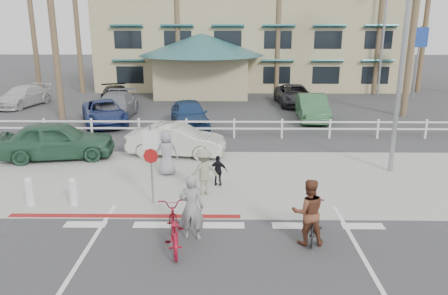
{
  "coord_description": "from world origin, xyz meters",
  "views": [
    {
      "loc": [
        0.16,
        -10.85,
        5.64
      ],
      "look_at": [
        -0.03,
        3.56,
        1.5
      ],
      "focal_mm": 35.0,
      "sensor_mm": 36.0,
      "label": 1
    }
  ],
  "objects_px": {
    "bike_red": "(173,228)",
    "car_white_sedan": "(176,140)",
    "bike_black": "(313,220)",
    "sign_post": "(151,161)",
    "car_red_compact": "(57,140)"
  },
  "relations": [
    {
      "from": "sign_post",
      "to": "car_red_compact",
      "type": "bearing_deg",
      "value": 135.55
    },
    {
      "from": "bike_black",
      "to": "car_white_sedan",
      "type": "xyz_separation_m",
      "value": [
        -4.58,
        7.63,
        0.16
      ]
    },
    {
      "from": "car_white_sedan",
      "to": "car_red_compact",
      "type": "height_order",
      "value": "car_red_compact"
    },
    {
      "from": "bike_black",
      "to": "car_red_compact",
      "type": "bearing_deg",
      "value": -24.15
    },
    {
      "from": "bike_red",
      "to": "car_white_sedan",
      "type": "bearing_deg",
      "value": -93.86
    },
    {
      "from": "sign_post",
      "to": "car_red_compact",
      "type": "xyz_separation_m",
      "value": [
        -4.91,
        4.81,
        -0.64
      ]
    },
    {
      "from": "car_red_compact",
      "to": "bike_red",
      "type": "bearing_deg",
      "value": -152.08
    },
    {
      "from": "car_red_compact",
      "to": "car_white_sedan",
      "type": "bearing_deg",
      "value": -94.2
    },
    {
      "from": "sign_post",
      "to": "bike_red",
      "type": "bearing_deg",
      "value": -70.26
    },
    {
      "from": "car_white_sedan",
      "to": "car_red_compact",
      "type": "xyz_separation_m",
      "value": [
        -5.05,
        -0.5,
        0.11
      ]
    },
    {
      "from": "bike_black",
      "to": "car_red_compact",
      "type": "xyz_separation_m",
      "value": [
        -9.63,
        7.13,
        0.28
      ]
    },
    {
      "from": "sign_post",
      "to": "car_white_sedan",
      "type": "distance_m",
      "value": 5.37
    },
    {
      "from": "bike_red",
      "to": "car_white_sedan",
      "type": "distance_m",
      "value": 8.2
    },
    {
      "from": "sign_post",
      "to": "bike_black",
      "type": "relative_size",
      "value": 1.63
    },
    {
      "from": "bike_red",
      "to": "car_white_sedan",
      "type": "xyz_separation_m",
      "value": [
        -0.88,
        8.15,
        0.15
      ]
    }
  ]
}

